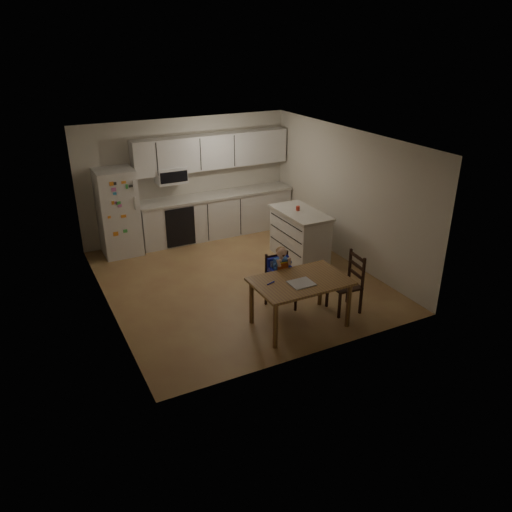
{
  "coord_description": "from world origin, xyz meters",
  "views": [
    {
      "loc": [
        -3.33,
        -7.24,
        4.04
      ],
      "look_at": [
        -0.23,
        -1.17,
        0.98
      ],
      "focal_mm": 35.0,
      "sensor_mm": 36.0,
      "label": 1
    }
  ],
  "objects_px": {
    "refrigerator": "(118,212)",
    "chair_side": "(350,279)",
    "dining_table": "(300,286)",
    "chair_booster": "(280,271)",
    "kitchen_island": "(300,235)",
    "red_cup": "(298,208)"
  },
  "relations": [
    {
      "from": "refrigerator",
      "to": "chair_side",
      "type": "bearing_deg",
      "value": -55.25
    },
    {
      "from": "dining_table",
      "to": "chair_side",
      "type": "xyz_separation_m",
      "value": [
        0.94,
        0.04,
        -0.11
      ]
    },
    {
      "from": "dining_table",
      "to": "chair_booster",
      "type": "distance_m",
      "value": 0.61
    },
    {
      "from": "chair_booster",
      "to": "refrigerator",
      "type": "bearing_deg",
      "value": 122.78
    },
    {
      "from": "refrigerator",
      "to": "chair_side",
      "type": "relative_size",
      "value": 1.79
    },
    {
      "from": "refrigerator",
      "to": "chair_booster",
      "type": "height_order",
      "value": "refrigerator"
    },
    {
      "from": "kitchen_island",
      "to": "red_cup",
      "type": "relative_size",
      "value": 15.12
    },
    {
      "from": "dining_table",
      "to": "chair_booster",
      "type": "relative_size",
      "value": 1.33
    },
    {
      "from": "refrigerator",
      "to": "red_cup",
      "type": "relative_size",
      "value": 19.62
    },
    {
      "from": "dining_table",
      "to": "chair_side",
      "type": "relative_size",
      "value": 1.47
    },
    {
      "from": "refrigerator",
      "to": "kitchen_island",
      "type": "distance_m",
      "value": 3.55
    },
    {
      "from": "refrigerator",
      "to": "chair_side",
      "type": "height_order",
      "value": "refrigerator"
    },
    {
      "from": "refrigerator",
      "to": "dining_table",
      "type": "bearing_deg",
      "value": -66.0
    },
    {
      "from": "chair_side",
      "to": "kitchen_island",
      "type": "bearing_deg",
      "value": 175.99
    },
    {
      "from": "refrigerator",
      "to": "red_cup",
      "type": "distance_m",
      "value": 3.48
    },
    {
      "from": "kitchen_island",
      "to": "chair_side",
      "type": "xyz_separation_m",
      "value": [
        -0.32,
        -2.03,
        0.05
      ]
    },
    {
      "from": "dining_table",
      "to": "chair_side",
      "type": "distance_m",
      "value": 0.95
    },
    {
      "from": "chair_side",
      "to": "dining_table",
      "type": "bearing_deg",
      "value": -82.44
    },
    {
      "from": "red_cup",
      "to": "chair_booster",
      "type": "xyz_separation_m",
      "value": [
        -1.25,
        -1.53,
        -0.38
      ]
    },
    {
      "from": "chair_booster",
      "to": "dining_table",
      "type": "bearing_deg",
      "value": -85.45
    },
    {
      "from": "chair_side",
      "to": "refrigerator",
      "type": "bearing_deg",
      "value": -140.22
    },
    {
      "from": "red_cup",
      "to": "chair_booster",
      "type": "height_order",
      "value": "red_cup"
    }
  ]
}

